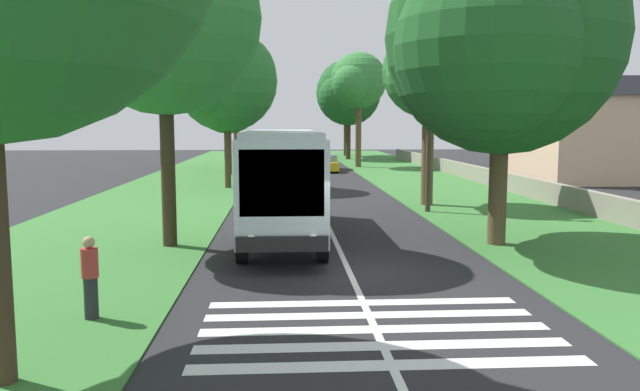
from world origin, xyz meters
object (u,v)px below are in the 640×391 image
trailing_car_2 (319,158)px  roadside_tree_right_3 (357,82)px  trailing_car_1 (326,164)px  roadside_tree_right_0 (347,95)px  roadside_tree_right_4 (426,74)px  pedestrian (90,277)px  trailing_car_3 (283,155)px  roadside_tree_left_4 (226,100)px  roadside_tree_right_2 (496,43)px  roadside_tree_left_0 (161,23)px  roadside_building (589,130)px  roadside_tree_left_2 (232,77)px  trailing_minibus_0 (309,143)px  utility_pole (429,116)px  roadside_tree_right_1 (344,90)px  roadside_tree_left_3 (225,84)px  trailing_car_0 (285,173)px  coach_bus (282,177)px

trailing_car_2 → roadside_tree_right_3: 8.81m
trailing_car_1 → roadside_tree_right_0: roadside_tree_right_0 is taller
roadside_tree_right_4 → pedestrian: bearing=147.9°
roadside_tree_right_0 → trailing_car_3: bearing=106.2°
roadside_tree_left_4 → roadside_tree_right_2: size_ratio=0.84×
roadside_tree_left_0 → roadside_building: (22.77, -25.57, -3.58)m
roadside_tree_left_2 → trailing_car_1: bearing=-126.3°
trailing_car_2 → trailing_car_3: bearing=28.1°
trailing_minibus_0 → utility_pole: utility_pole is taller
roadside_tree_left_0 → roadside_tree_right_4: roadside_tree_left_0 is taller
roadside_tree_right_4 → roadside_building: 20.15m
roadside_tree_left_2 → roadside_building: 30.46m
roadside_tree_right_2 → roadside_tree_right_1: bearing=-0.9°
roadside_tree_right_1 → pedestrian: size_ratio=6.92×
roadside_tree_left_3 → roadside_building: bearing=-80.6°
roadside_tree_right_4 → utility_pole: bearing=171.2°
roadside_tree_right_0 → roadside_building: size_ratio=1.02×
roadside_tree_right_2 → roadside_tree_right_4: 10.18m
roadside_tree_left_0 → utility_pole: roadside_tree_left_0 is taller
roadside_tree_left_3 → roadside_tree_left_4: (10.27, 0.89, -0.63)m
roadside_tree_left_3 → roadside_tree_right_4: (-9.09, -10.39, -0.11)m
trailing_car_2 → roadside_tree_left_4: 15.04m
trailing_car_3 → pedestrian: size_ratio=2.54×
roadside_tree_right_2 → utility_pole: (7.82, 0.21, -2.18)m
roadside_tree_left_0 → roadside_tree_right_3: bearing=-16.2°
roadside_tree_right_2 → roadside_building: 28.02m
pedestrian → trailing_car_3: bearing=-4.1°
roadside_tree_right_2 → roadside_tree_right_4: roadside_tree_right_2 is taller
roadside_tree_right_1 → trailing_car_0: bearing=167.8°
roadside_tree_left_3 → utility_pole: bearing=-138.8°
roadside_tree_right_0 → pedestrian: bearing=169.0°
roadside_tree_right_1 → utility_pole: bearing=178.7°
trailing_car_3 → roadside_tree_right_3: roadside_tree_right_3 is taller
utility_pole → roadside_tree_right_4: bearing=-8.8°
trailing_car_2 → utility_pole: size_ratio=0.52×
roadside_tree_right_4 → pedestrian: size_ratio=5.15×
trailing_minibus_0 → pedestrian: 67.32m
trailing_car_1 → roadside_tree_left_2: bearing=53.7°
trailing_car_1 → utility_pole: (-24.14, -2.86, 3.66)m
trailing_minibus_0 → roadside_tree_right_1: 8.25m
trailing_car_2 → roadside_tree_left_2: bearing=111.8°
roadside_tree_right_1 → roadside_tree_right_4: 47.01m
trailing_car_1 → roadside_tree_left_4: (-2.43, 8.05, 5.13)m
roadside_tree_right_4 → roadside_tree_right_3: bearing=0.2°
pedestrian → roadside_tree_right_1: bearing=-10.2°
trailing_minibus_0 → roadside_tree_right_4: bearing=-176.0°
trailing_minibus_0 → coach_bus: bearing=176.6°
utility_pole → roadside_building: utility_pole is taller
trailing_minibus_0 → roadside_building: 40.87m
coach_bus → roadside_tree_left_0: roadside_tree_left_0 is taller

